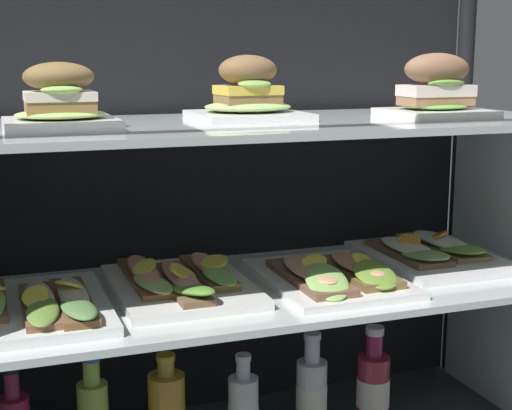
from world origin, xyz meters
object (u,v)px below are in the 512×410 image
object	(u,v)px
open_sandwich_tray_center	(180,281)
juice_bottle_front_middle	(311,397)
open_sandwich_tray_left_of_center	(333,275)
plated_roll_sandwich_mid_left	(60,105)
juice_bottle_front_second	(373,389)
plated_roll_sandwich_mid_right	(250,97)
open_sandwich_tray_right_of_center	(431,253)
plated_roll_sandwich_right_of_center	(436,92)
open_sandwich_tray_near_right_corner	(35,305)

from	to	relation	value
open_sandwich_tray_center	juice_bottle_front_middle	bearing A→B (deg)	1.49
open_sandwich_tray_left_of_center	plated_roll_sandwich_mid_left	bearing A→B (deg)	-179.27
juice_bottle_front_second	open_sandwich_tray_center	bearing A→B (deg)	-179.23
plated_roll_sandwich_mid_left	plated_roll_sandwich_mid_right	xyz separation A→B (m)	(0.35, 0.10, 0.00)
open_sandwich_tray_right_of_center	plated_roll_sandwich_mid_right	bearing A→B (deg)	179.07
open_sandwich_tray_left_of_center	juice_bottle_front_second	size ratio (longest dim) A/B	1.45
open_sandwich_tray_center	open_sandwich_tray_right_of_center	xyz separation A→B (m)	(0.55, 0.03, -0.00)
plated_roll_sandwich_mid_right	plated_roll_sandwich_right_of_center	world-z (taller)	plated_roll_sandwich_right_of_center
open_sandwich_tray_center	open_sandwich_tray_right_of_center	distance (m)	0.55
plated_roll_sandwich_mid_right	plated_roll_sandwich_right_of_center	bearing A→B (deg)	-13.02
juice_bottle_front_middle	juice_bottle_front_second	distance (m)	0.14
plated_roll_sandwich_mid_left	open_sandwich_tray_center	size ratio (longest dim) A/B	0.52
plated_roll_sandwich_right_of_center	open_sandwich_tray_near_right_corner	distance (m)	0.82
plated_roll_sandwich_mid_left	juice_bottle_front_middle	distance (m)	0.77
open_sandwich_tray_right_of_center	open_sandwich_tray_near_right_corner	bearing A→B (deg)	-174.75
open_sandwich_tray_near_right_corner	juice_bottle_front_second	size ratio (longest dim) A/B	1.49
plated_roll_sandwich_mid_left	open_sandwich_tray_center	world-z (taller)	plated_roll_sandwich_mid_left
open_sandwich_tray_right_of_center	juice_bottle_front_middle	size ratio (longest dim) A/B	1.43
plated_roll_sandwich_mid_right	open_sandwich_tray_near_right_corner	bearing A→B (deg)	-168.77
plated_roll_sandwich_mid_left	open_sandwich_tray_near_right_corner	size ratio (longest dim) A/B	0.52
plated_roll_sandwich_mid_left	juice_bottle_front_middle	bearing A→B (deg)	8.43
plated_roll_sandwich_mid_left	juice_bottle_front_second	size ratio (longest dim) A/B	0.78
plated_roll_sandwich_mid_left	open_sandwich_tray_right_of_center	world-z (taller)	plated_roll_sandwich_mid_left
plated_roll_sandwich_mid_left	juice_bottle_front_middle	size ratio (longest dim) A/B	0.76
open_sandwich_tray_near_right_corner	juice_bottle_front_middle	world-z (taller)	open_sandwich_tray_near_right_corner
plated_roll_sandwich_right_of_center	open_sandwich_tray_center	world-z (taller)	plated_roll_sandwich_right_of_center
open_sandwich_tray_right_of_center	open_sandwich_tray_center	bearing A→B (deg)	-177.21
open_sandwich_tray_near_right_corner	juice_bottle_front_middle	bearing A→B (deg)	5.88
open_sandwich_tray_right_of_center	plated_roll_sandwich_mid_left	bearing A→B (deg)	-173.18
plated_roll_sandwich_mid_left	juice_bottle_front_second	world-z (taller)	plated_roll_sandwich_mid_left
open_sandwich_tray_right_of_center	juice_bottle_front_second	distance (m)	0.31
open_sandwich_tray_center	juice_bottle_front_middle	world-z (taller)	open_sandwich_tray_center
open_sandwich_tray_center	juice_bottle_front_second	size ratio (longest dim) A/B	1.51
juice_bottle_front_middle	open_sandwich_tray_right_of_center	bearing A→B (deg)	4.05
open_sandwich_tray_near_right_corner	plated_roll_sandwich_mid_right	bearing A→B (deg)	11.23
open_sandwich_tray_center	open_sandwich_tray_right_of_center	size ratio (longest dim) A/B	1.04
open_sandwich_tray_left_of_center	open_sandwich_tray_near_right_corner	bearing A→B (deg)	178.99
plated_roll_sandwich_mid_left	open_sandwich_tray_right_of_center	size ratio (longest dim) A/B	0.54
open_sandwich_tray_near_right_corner	plated_roll_sandwich_right_of_center	bearing A→B (deg)	0.02
open_sandwich_tray_near_right_corner	open_sandwich_tray_right_of_center	distance (m)	0.81
plated_roll_sandwich_mid_right	plated_roll_sandwich_right_of_center	size ratio (longest dim) A/B	1.11
juice_bottle_front_middle	plated_roll_sandwich_right_of_center	bearing A→B (deg)	-13.54
open_sandwich_tray_near_right_corner	open_sandwich_tray_center	distance (m)	0.26
open_sandwich_tray_right_of_center	open_sandwich_tray_left_of_center	bearing A→B (deg)	-162.57
juice_bottle_front_second	open_sandwich_tray_left_of_center	bearing A→B (deg)	-154.03
plated_roll_sandwich_mid_left	juice_bottle_front_middle	xyz separation A→B (m)	(0.47, 0.07, -0.60)
open_sandwich_tray_near_right_corner	open_sandwich_tray_center	world-z (taller)	open_sandwich_tray_center
plated_roll_sandwich_mid_right	open_sandwich_tray_center	xyz separation A→B (m)	(-0.15, -0.03, -0.33)
plated_roll_sandwich_right_of_center	juice_bottle_front_second	bearing A→B (deg)	148.35
juice_bottle_front_middle	juice_bottle_front_second	bearing A→B (deg)	-0.61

